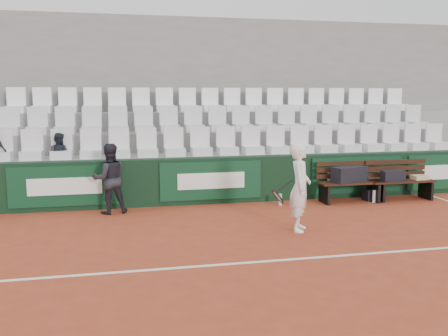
% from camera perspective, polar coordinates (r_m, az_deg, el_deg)
% --- Properties ---
extents(ground, '(80.00, 80.00, 0.00)m').
position_cam_1_polar(ground, '(7.27, 6.00, -10.50)').
color(ground, '#A54025').
rests_on(ground, ground).
extents(court_baseline, '(18.00, 0.06, 0.01)m').
position_cam_1_polar(court_baseline, '(7.27, 6.00, -10.47)').
color(court_baseline, white).
rests_on(court_baseline, ground).
extents(back_barrier, '(18.00, 0.34, 1.00)m').
position_cam_1_polar(back_barrier, '(10.91, -0.26, -1.35)').
color(back_barrier, black).
rests_on(back_barrier, ground).
extents(grandstand_tier_front, '(18.00, 0.95, 1.00)m').
position_cam_1_polar(grandstand_tier_front, '(11.50, -1.26, -0.85)').
color(grandstand_tier_front, gray).
rests_on(grandstand_tier_front, ground).
extents(grandstand_tier_mid, '(18.00, 0.95, 1.45)m').
position_cam_1_polar(grandstand_tier_mid, '(12.39, -2.12, 0.87)').
color(grandstand_tier_mid, gray).
rests_on(grandstand_tier_mid, ground).
extents(grandstand_tier_back, '(18.00, 0.95, 1.90)m').
position_cam_1_polar(grandstand_tier_back, '(13.30, -2.87, 2.35)').
color(grandstand_tier_back, gray).
rests_on(grandstand_tier_back, ground).
extents(grandstand_rear_wall, '(18.00, 0.30, 4.40)m').
position_cam_1_polar(grandstand_rear_wall, '(13.84, -3.34, 7.77)').
color(grandstand_rear_wall, gray).
rests_on(grandstand_rear_wall, ground).
extents(seat_row_front, '(11.90, 0.44, 0.63)m').
position_cam_1_polar(seat_row_front, '(11.23, -1.10, 3.12)').
color(seat_row_front, silver).
rests_on(seat_row_front, grandstand_tier_front).
extents(seat_row_mid, '(11.90, 0.44, 0.63)m').
position_cam_1_polar(seat_row_mid, '(12.13, -2.00, 5.64)').
color(seat_row_mid, silver).
rests_on(seat_row_mid, grandstand_tier_mid).
extents(seat_row_back, '(11.90, 0.44, 0.63)m').
position_cam_1_polar(seat_row_back, '(13.05, -2.78, 7.80)').
color(seat_row_back, white).
rests_on(seat_row_back, grandstand_tier_back).
extents(bench_left, '(1.50, 0.56, 0.45)m').
position_cam_1_polar(bench_left, '(11.35, 14.41, -2.65)').
color(bench_left, '#321A0F').
rests_on(bench_left, ground).
extents(bench_right, '(1.50, 0.56, 0.45)m').
position_cam_1_polar(bench_right, '(11.87, 19.48, -2.39)').
color(bench_right, black).
rests_on(bench_right, ground).
extents(sports_bag_left, '(0.85, 0.54, 0.34)m').
position_cam_1_polar(sports_bag_left, '(11.26, 14.11, -0.70)').
color(sports_bag_left, black).
rests_on(sports_bag_left, bench_left).
extents(sports_bag_right, '(0.50, 0.24, 0.23)m').
position_cam_1_polar(sports_bag_right, '(11.67, 18.75, -0.84)').
color(sports_bag_right, black).
rests_on(sports_bag_right, bench_right).
extents(towel, '(0.37, 0.28, 0.10)m').
position_cam_1_polar(towel, '(12.08, 21.45, -1.00)').
color(towel, tan).
rests_on(towel, bench_right).
extents(sports_bag_ground, '(0.43, 0.28, 0.25)m').
position_cam_1_polar(sports_bag_ground, '(11.67, 16.68, -2.94)').
color(sports_bag_ground, black).
rests_on(sports_bag_ground, ground).
extents(water_bottle_near, '(0.07, 0.07, 0.26)m').
position_cam_1_polar(water_bottle_near, '(10.71, 6.44, -3.62)').
color(water_bottle_near, '#B0C0C7').
rests_on(water_bottle_near, ground).
extents(water_bottle_far, '(0.08, 0.08, 0.28)m').
position_cam_1_polar(water_bottle_far, '(11.43, 16.78, -3.12)').
color(water_bottle_far, silver).
rests_on(water_bottle_far, ground).
extents(tennis_player, '(0.78, 0.66, 1.53)m').
position_cam_1_polar(tennis_player, '(8.70, 8.66, -2.19)').
color(tennis_player, white).
rests_on(tennis_player, ground).
extents(ball_kid, '(0.76, 0.64, 1.40)m').
position_cam_1_polar(ball_kid, '(10.12, -12.95, -1.19)').
color(ball_kid, black).
rests_on(ball_kid, ground).
extents(spectator_c, '(0.59, 0.53, 1.00)m').
position_cam_1_polar(spectator_c, '(11.11, -18.44, 3.59)').
color(spectator_c, black).
rests_on(spectator_c, grandstand_tier_front).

